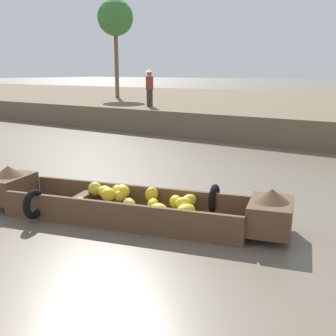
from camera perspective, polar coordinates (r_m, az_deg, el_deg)
ground_plane at (r=11.32m, az=14.11°, el=-0.00°), size 300.00×300.00×0.00m
banana_boat at (r=7.17m, az=-5.77°, el=-5.06°), size 5.63×2.52×0.79m
palm_tree_near at (r=25.54m, az=-7.40°, el=20.07°), size 2.09×2.09×5.69m
vendor_person at (r=18.72m, az=-2.60°, el=11.45°), size 0.44×0.44×1.66m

